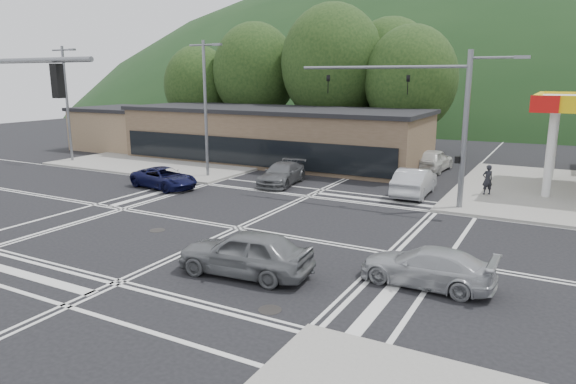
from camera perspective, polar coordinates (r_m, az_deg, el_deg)
The scene contains 20 objects.
ground at distance 23.43m, azimuth -5.58°, elevation -4.02°, with size 120.00×120.00×0.00m, color black.
sidewalk_nw at distance 43.97m, azimuth -10.93°, elevation 3.80°, with size 16.00×16.00×0.15m, color gray.
commercial_row at distance 41.37m, azimuth -1.68°, elevation 6.17°, with size 24.00×8.00×4.00m, color brown.
commercial_nw at distance 51.29m, azimuth -17.45°, elevation 6.64°, with size 8.00×7.00×3.60m, color #846B4F.
hill_north at distance 109.49m, azimuth 22.01°, elevation 8.31°, with size 252.00×126.00×140.00m, color #1B3719.
tree_n_a at distance 50.20m, azimuth -3.69°, elevation 13.18°, with size 8.00×8.00×11.75m.
tree_n_b at distance 46.46m, azimuth 4.94°, elevation 14.00°, with size 9.00×9.00×12.98m.
tree_n_c at distance 44.11m, azimuth 13.46°, elevation 12.09°, with size 7.60×7.60×10.87m.
tree_n_d at distance 52.84m, azimuth -9.90°, elevation 11.59°, with size 6.80×6.80×9.76m.
tree_n_e at distance 48.79m, azimuth 11.29°, elevation 12.99°, with size 8.40×8.40×11.98m.
streetlight_nw at distance 34.73m, azimuth -9.09°, elevation 9.81°, with size 2.50×0.25×9.00m.
streetlight_w at distance 44.24m, azimuth -23.33°, elevation 9.54°, with size 2.50×0.25×9.00m.
signal_mast_ne at distance 27.40m, azimuth 16.61°, elevation 8.74°, with size 11.65×0.30×8.00m.
car_blue_west at distance 32.41m, azimuth -13.59°, elevation 1.53°, with size 2.10×4.56×1.27m, color black.
car_grey_center at distance 17.85m, azimuth -4.76°, elevation -6.71°, with size 1.90×4.72×1.61m, color slate.
car_silver_east at distance 17.59m, azimuth 15.15°, elevation -8.01°, with size 1.78×4.37×1.27m, color #A4A6AB.
car_queue_a at distance 30.37m, azimuth 13.86°, elevation 1.11°, with size 1.70×4.88×1.61m, color #ABAEB2.
car_queue_b at distance 38.54m, azimuth 15.79°, elevation 3.45°, with size 1.95×4.86×1.65m, color silver.
car_northbound at distance 32.55m, azimuth -0.67°, elevation 2.04°, with size 1.93×4.75×1.38m, color #545658.
pedestrian at distance 31.22m, azimuth 21.29°, elevation 1.29°, with size 0.62×0.41×1.71m, color black.
Camera 1 is at (12.64, -18.55, 6.74)m, focal length 32.00 mm.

